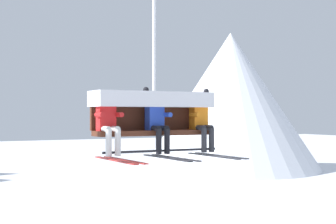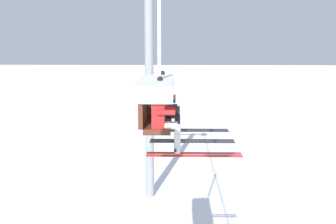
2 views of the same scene
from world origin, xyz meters
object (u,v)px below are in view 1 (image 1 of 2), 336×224
Objects in this scene: chairlift_chair at (152,104)px; skier_orange at (202,120)px; skier_red at (109,122)px; skier_blue at (157,121)px.

chairlift_chair is 1.08m from skier_orange.
skier_orange is (1.01, -0.21, -0.32)m from chairlift_chair.
chairlift_chair is at bearing 168.10° from skier_orange.
skier_blue reaches higher than skier_red.
skier_red is 1.00× the size of skier_orange.
chairlift_chair is 1.09m from skier_red.
skier_orange is at bearing 0.00° from skier_blue.
chairlift_chair is 2.66× the size of skier_orange.
chairlift_chair reaches higher than skier_red.
skier_red is at bearing -179.61° from skier_blue.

